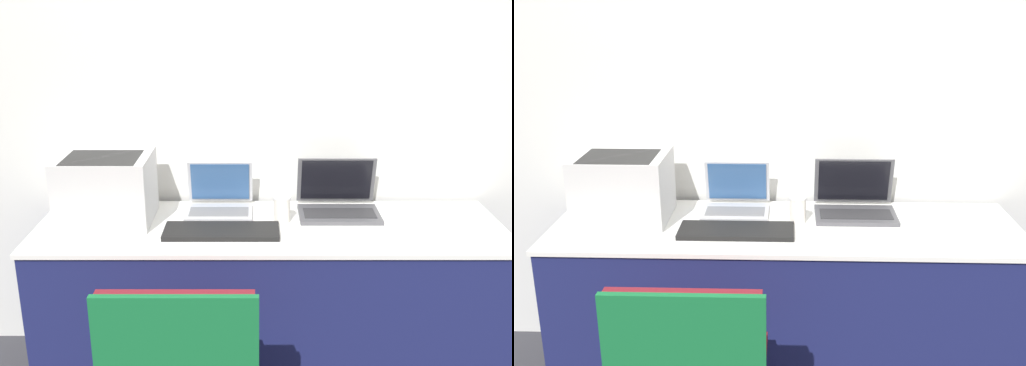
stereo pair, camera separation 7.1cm
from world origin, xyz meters
TOP-DOWN VIEW (x-y plane):
  - wall_back at (0.00, 0.66)m, footprint 8.00×0.05m
  - table at (0.00, 0.29)m, footprint 1.99×0.61m
  - printer at (-0.70, 0.35)m, footprint 0.39×0.33m
  - laptop_left at (-0.23, 0.46)m, footprint 0.30×0.25m
  - laptop_right at (0.31, 0.45)m, footprint 0.36×0.28m
  - external_keyboard at (-0.20, 0.20)m, footprint 0.48×0.18m
  - coffee_cup at (0.05, 0.33)m, footprint 0.08×0.08m
  - chair at (-0.30, -0.42)m, footprint 0.50×0.46m

SIDE VIEW (x-z plane):
  - table at x=0.00m, z-range 0.00..0.76m
  - chair at x=-0.30m, z-range 0.12..0.99m
  - external_keyboard at x=-0.20m, z-range 0.76..0.78m
  - laptop_left at x=-0.23m, z-range 0.70..0.92m
  - laptop_right at x=0.31m, z-range 0.70..0.93m
  - coffee_cup at x=0.05m, z-range 0.76..0.88m
  - printer at x=-0.70m, z-range 0.77..1.06m
  - wall_back at x=0.00m, z-range 0.00..2.60m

